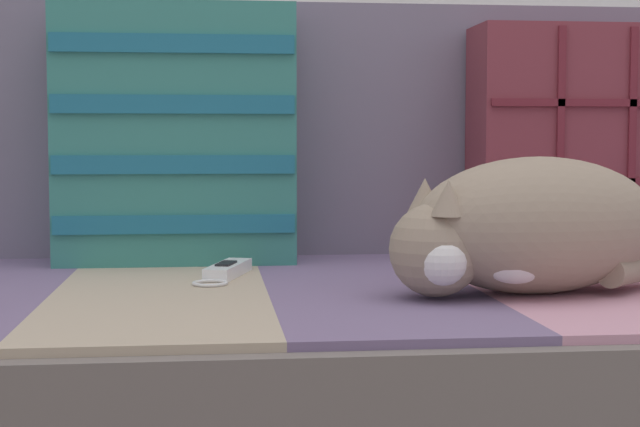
% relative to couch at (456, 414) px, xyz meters
% --- Properties ---
extents(couch, '(1.76, 0.91, 0.39)m').
position_rel_couch_xyz_m(couch, '(0.00, 0.00, 0.00)').
color(couch, brown).
rests_on(couch, ground_plane).
extents(sofa_backrest, '(1.73, 0.14, 0.43)m').
position_rel_couch_xyz_m(sofa_backrest, '(-0.00, 0.38, 0.41)').
color(sofa_backrest, slate).
rests_on(sofa_backrest, couch).
extents(throw_pillow_quilted, '(0.36, 0.14, 0.39)m').
position_rel_couch_xyz_m(throw_pillow_quilted, '(0.27, 0.24, 0.39)').
color(throw_pillow_quilted, brown).
rests_on(throw_pillow_quilted, couch).
extents(throw_pillow_striped, '(0.38, 0.14, 0.41)m').
position_rel_couch_xyz_m(throw_pillow_striped, '(-0.40, 0.24, 0.40)').
color(throw_pillow_striped, '#337A70').
rests_on(throw_pillow_striped, couch).
extents(sleeping_cat, '(0.40, 0.27, 0.18)m').
position_rel_couch_xyz_m(sleeping_cat, '(0.05, -0.15, 0.28)').
color(sleeping_cat, gray).
rests_on(sleeping_cat, couch).
extents(game_remote_near, '(0.09, 0.19, 0.02)m').
position_rel_couch_xyz_m(game_remote_near, '(-0.33, 0.06, 0.20)').
color(game_remote_near, white).
rests_on(game_remote_near, couch).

